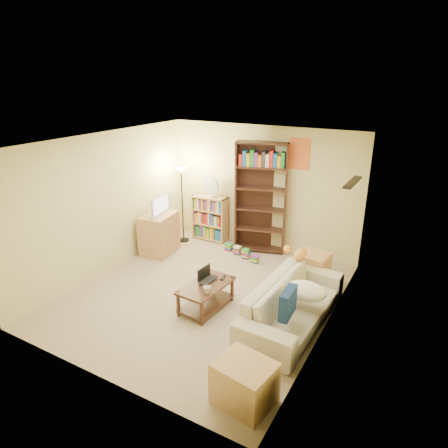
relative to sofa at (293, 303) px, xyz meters
The scene contains 19 objects.
room 2.02m from the sofa, behind, with size 4.50×4.54×2.52m.
sofa is the anchor object (origin of this frame).
navy_pillow 0.56m from the sofa, 79.74° to the right, with size 0.42×0.13×0.38m, color navy.
cream_blanket 0.28m from the sofa, 16.16° to the left, with size 0.58×0.42×0.25m, color white.
tabby_cat 0.97m from the sofa, 106.34° to the left, with size 0.50×0.19×0.17m.
coffee_table 1.33m from the sofa, 167.58° to the right, with size 0.57×0.95×0.41m.
laptop 1.28m from the sofa, behind, with size 0.26×0.38×0.03m, color black.
laptop_screen 1.42m from the sofa, behind, with size 0.01×0.31×0.20m, color white.
mug 1.26m from the sofa, 156.85° to the right, with size 0.15×0.15×0.10m, color silver.
tv_remote 1.18m from the sofa, behind, with size 0.05×0.16×0.02m, color black.
tv_stand 3.37m from the sofa, 162.41° to the left, with size 0.54×0.76×0.81m, color tan.
television 3.44m from the sofa, 162.41° to the left, with size 0.18×0.66×0.38m, color black.
tall_bookshelf 2.71m from the sofa, 125.37° to the left, with size 1.05×0.60×2.22m.
short_bookshelf 3.40m from the sofa, 141.78° to the left, with size 0.77×0.31×0.98m.
desk_fan 3.44m from the sofa, 141.83° to the left, with size 0.35×0.20×0.45m.
floor_lamp 3.72m from the sofa, 150.87° to the left, with size 0.27×0.27×1.62m.
side_table 1.30m from the sofa, 94.95° to the left, with size 0.48×0.48×0.55m, color tan.
end_cabinet 1.69m from the sofa, 87.58° to the right, with size 0.61×0.51×0.51m, color tan.
book_stacks 2.35m from the sofa, 135.18° to the left, with size 0.88×0.39×0.20m.
Camera 1 is at (3.12, -4.86, 3.41)m, focal length 32.00 mm.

